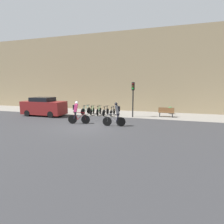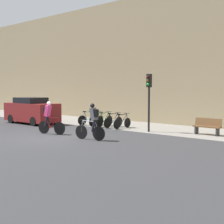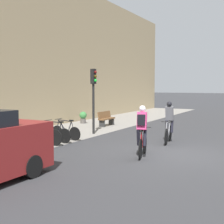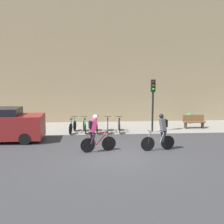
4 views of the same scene
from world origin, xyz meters
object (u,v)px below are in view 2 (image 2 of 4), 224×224
(parked_bike_4, at_px, (122,122))
(parked_bike_3, at_px, (113,121))
(parked_bike_1, at_px, (96,120))
(parked_car, at_px, (32,111))
(cyclist_grey, at_px, (93,121))
(parked_bike_2, at_px, (105,120))
(traffic_light_pole, at_px, (149,92))
(bench, at_px, (207,126))
(cyclist_pink, at_px, (49,117))
(parked_bike_0, at_px, (88,119))

(parked_bike_4, bearing_deg, parked_bike_3, 180.00)
(parked_bike_1, height_order, parked_car, parked_car)
(cyclist_grey, height_order, parked_bike_4, cyclist_grey)
(parked_bike_2, relative_size, parked_car, 0.40)
(traffic_light_pole, relative_size, bench, 2.26)
(traffic_light_pole, height_order, parked_car, traffic_light_pole)
(parked_bike_1, xyz_separation_m, traffic_light_pole, (4.29, -0.21, 1.92))
(parked_bike_2, bearing_deg, cyclist_grey, -55.00)
(cyclist_pink, relative_size, parked_bike_3, 1.05)
(cyclist_grey, height_order, parked_bike_3, cyclist_grey)
(traffic_light_pole, bearing_deg, parked_car, -168.30)
(cyclist_pink, xyz_separation_m, parked_bike_1, (-0.59, 4.46, -0.55))
(parked_bike_3, relative_size, parked_car, 0.40)
(parked_bike_2, distance_m, traffic_light_pole, 4.04)
(parked_bike_4, xyz_separation_m, parked_car, (-6.59, -2.00, 0.51))
(bench, bearing_deg, parked_bike_2, -173.02)
(parked_bike_1, bearing_deg, bench, 6.29)
(traffic_light_pole, bearing_deg, cyclist_pink, -131.03)
(parked_bike_0, xyz_separation_m, bench, (8.11, 0.81, 0.06))
(parked_bike_0, distance_m, bench, 8.15)
(parked_bike_4, xyz_separation_m, bench, (5.17, 0.81, 0.08))
(parked_bike_0, distance_m, parked_bike_2, 1.47)
(cyclist_pink, height_order, parked_bike_3, cyclist_pink)
(cyclist_grey, bearing_deg, traffic_light_pole, 83.19)
(bench, height_order, parked_car, parked_car)
(parked_bike_2, bearing_deg, traffic_light_pole, -3.32)
(parked_bike_2, relative_size, parked_bike_4, 1.05)
(cyclist_grey, xyz_separation_m, traffic_light_pole, (0.50, 4.16, 1.36))
(parked_bike_1, bearing_deg, cyclist_pink, -82.46)
(parked_bike_1, xyz_separation_m, parked_car, (-4.39, -2.00, 0.50))
(parked_bike_2, distance_m, bench, 6.69)
(parked_bike_4, bearing_deg, parked_bike_1, 179.97)
(parked_bike_4, distance_m, traffic_light_pole, 2.85)
(parked_car, bearing_deg, bench, 13.46)
(cyclist_grey, xyz_separation_m, parked_bike_4, (-1.59, 4.37, -0.56))
(cyclist_pink, bearing_deg, parked_bike_3, 78.86)
(parked_bike_0, xyz_separation_m, parked_bike_4, (2.94, -0.00, -0.02))
(cyclist_pink, bearing_deg, parked_bike_2, 88.15)
(cyclist_pink, relative_size, traffic_light_pole, 0.54)
(parked_bike_2, distance_m, parked_car, 5.52)
(bench, bearing_deg, traffic_light_pole, -161.71)
(cyclist_grey, bearing_deg, cyclist_pink, -178.42)
(traffic_light_pole, bearing_deg, parked_bike_0, 177.65)
(cyclist_grey, xyz_separation_m, bench, (3.58, 5.18, -0.48))
(parked_car, bearing_deg, parked_bike_3, 18.87)
(parked_bike_1, distance_m, parked_bike_3, 1.47)
(cyclist_grey, relative_size, parked_bike_0, 1.06)
(parked_bike_0, height_order, parked_bike_2, parked_bike_2)
(cyclist_grey, xyz_separation_m, parked_bike_3, (-2.32, 4.37, -0.55))
(parked_bike_2, relative_size, traffic_light_pole, 0.52)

